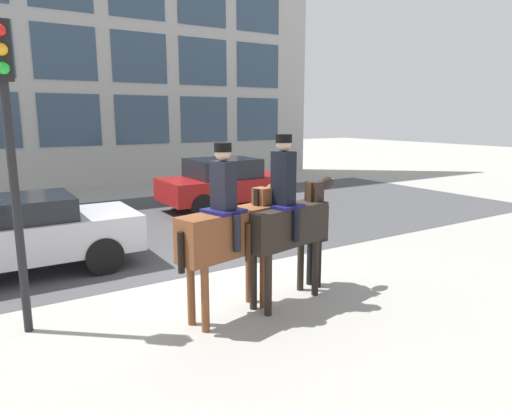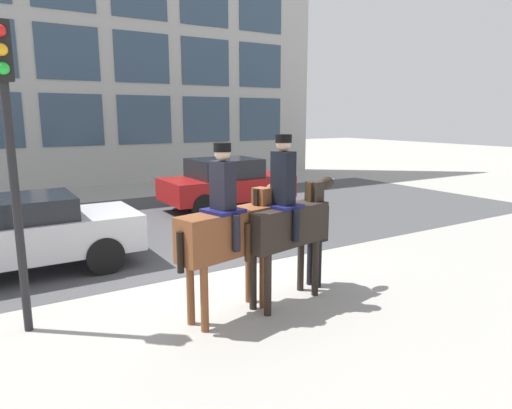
% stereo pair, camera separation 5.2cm
% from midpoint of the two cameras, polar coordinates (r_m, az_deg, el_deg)
% --- Properties ---
extents(ground_plane, '(80.00, 80.00, 0.00)m').
position_cam_midpoint_polar(ground_plane, '(8.20, -4.19, -9.51)').
color(ground_plane, '#9E9B93').
extents(road_surface, '(23.60, 8.50, 0.01)m').
position_cam_midpoint_polar(road_surface, '(12.43, -14.37, -2.68)').
color(road_surface, '#444447').
rests_on(road_surface, ground_plane).
extents(mounted_horse_lead, '(1.93, 0.78, 2.51)m').
position_cam_midpoint_polar(mounted_horse_lead, '(6.47, -3.15, -3.05)').
color(mounted_horse_lead, brown).
rests_on(mounted_horse_lead, ground_plane).
extents(mounted_horse_companion, '(1.97, 0.76, 2.61)m').
position_cam_midpoint_polar(mounted_horse_companion, '(6.96, 4.20, -1.91)').
color(mounted_horse_companion, black).
rests_on(mounted_horse_companion, ground_plane).
extents(pedestrian_bystander, '(0.82, 0.52, 1.62)m').
position_cam_midpoint_polar(pedestrian_bystander, '(7.73, 7.54, -3.43)').
color(pedestrian_bystander, black).
rests_on(pedestrian_bystander, ground_plane).
extents(street_car_near_lane, '(4.19, 1.82, 1.44)m').
position_cam_midpoint_polar(street_car_near_lane, '(9.36, -27.43, -3.19)').
color(street_car_near_lane, '#B7B7BC').
rests_on(street_car_near_lane, ground_plane).
extents(street_car_far_lane, '(3.95, 2.01, 1.59)m').
position_cam_midpoint_polar(street_car_far_lane, '(14.16, -3.62, 2.68)').
color(street_car_far_lane, maroon).
rests_on(street_car_far_lane, ground_plane).
extents(traffic_light, '(0.24, 0.29, 4.01)m').
position_cam_midpoint_polar(traffic_light, '(6.53, -28.30, 8.12)').
color(traffic_light, black).
rests_on(traffic_light, ground_plane).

